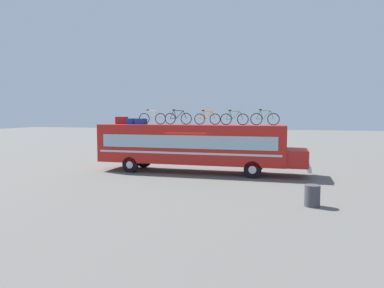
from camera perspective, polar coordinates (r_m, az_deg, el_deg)
The scene contains 11 objects.
ground_plane at distance 21.75m, azimuth -0.23°, elevation -4.57°, with size 120.00×120.00×0.00m, color #605E59.
bus at distance 21.47m, azimuth 0.39°, elevation -0.07°, with size 12.70×2.46×2.92m.
luggage_bag_1 at distance 23.20m, azimuth -11.33°, elevation 3.77°, with size 0.74×0.36×0.47m, color maroon.
luggage_bag_2 at distance 22.64m, azimuth -9.90°, elevation 3.64°, with size 0.45×0.47×0.36m, color #193899.
luggage_bag_3 at distance 22.34m, azimuth -8.26°, elevation 3.65°, with size 0.62×0.56×0.37m, color #193899.
rooftop_bicycle_1 at distance 22.31m, azimuth -6.46°, elevation 4.19°, with size 1.78×0.44×0.93m.
rooftop_bicycle_2 at distance 21.94m, azimuth -2.27°, elevation 4.22°, with size 1.75×0.44×0.94m.
rooftop_bicycle_3 at distance 21.54m, azimuth 2.48°, elevation 4.15°, with size 1.64×0.44×0.89m.
rooftop_bicycle_4 at distance 20.85m, azimuth 6.86°, elevation 4.10°, with size 1.66×0.44×0.90m.
rooftop_bicycle_5 at distance 20.91m, azimuth 11.70°, elevation 4.07°, with size 1.68×0.44×0.93m.
trash_bin at distance 14.56m, azimuth 18.89°, elevation -7.92°, with size 0.59×0.59×0.84m, color #3F3F47.
Camera 1 is at (5.63, -20.70, 3.59)m, focal length 32.94 mm.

